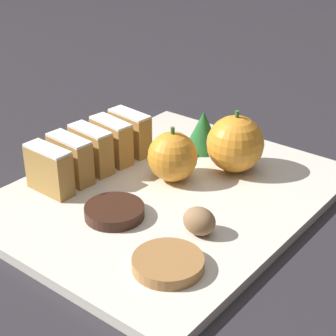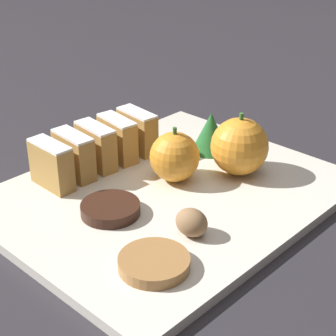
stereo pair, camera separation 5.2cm
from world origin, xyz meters
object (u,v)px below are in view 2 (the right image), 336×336
object	(u,v)px
orange_near	(175,157)
orange_far	(239,146)
walnut	(192,222)
chocolate_cookie	(110,209)

from	to	relation	value
orange_near	orange_far	distance (m)	0.08
orange_far	walnut	size ratio (longest dim) A/B	2.21
orange_near	walnut	size ratio (longest dim) A/B	1.91
walnut	chocolate_cookie	world-z (taller)	walnut
walnut	chocolate_cookie	xyz separation A→B (m)	(-0.09, -0.03, -0.01)
orange_far	chocolate_cookie	xyz separation A→B (m)	(-0.04, -0.18, -0.03)
orange_near	orange_far	xyz separation A→B (m)	(0.05, 0.07, 0.01)
orange_far	chocolate_cookie	bearing A→B (deg)	-103.53
orange_near	orange_far	bearing A→B (deg)	56.22
chocolate_cookie	orange_near	bearing A→B (deg)	91.83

